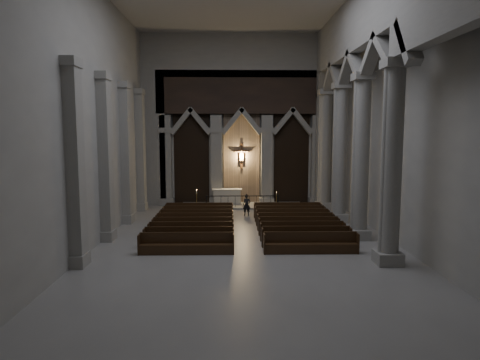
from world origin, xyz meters
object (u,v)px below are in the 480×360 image
at_px(altar_rail, 242,200).
at_px(candle_stand_left, 197,205).
at_px(altar, 227,196).
at_px(candle_stand_right, 276,204).
at_px(pews, 246,227).
at_px(worshipper, 247,205).

height_order(altar_rail, candle_stand_left, candle_stand_left).
relative_size(altar, candle_stand_right, 1.69).
relative_size(altar_rail, pews, 0.52).
xyz_separation_m(candle_stand_left, candle_stand_right, (5.35, 0.67, -0.06)).
distance_m(altar_rail, pews, 6.67).
bearing_deg(altar, worshipper, -70.82).
height_order(candle_stand_left, worshipper, candle_stand_left).
bearing_deg(altar_rail, candle_stand_left, -167.26).
height_order(altar, candle_stand_right, candle_stand_right).
distance_m(candle_stand_right, pews, 7.04).
bearing_deg(worshipper, altar, 122.44).
bearing_deg(candle_stand_left, pews, -63.07).
distance_m(candle_stand_left, pews, 6.71).
bearing_deg(candle_stand_right, altar, 156.22).
bearing_deg(altar_rail, altar, 125.65).
bearing_deg(candle_stand_left, candle_stand_right, 7.09).
relative_size(candle_stand_right, worshipper, 0.91).
bearing_deg(altar, pews, -82.65).
height_order(candle_stand_right, worshipper, worshipper).
relative_size(candle_stand_right, pews, 0.13).
height_order(altar_rail, candle_stand_right, candle_stand_right).
bearing_deg(altar, altar_rail, -54.35).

